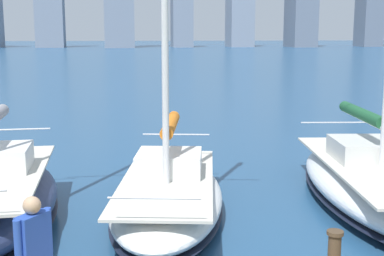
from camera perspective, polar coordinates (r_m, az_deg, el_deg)
name	(u,v)px	position (r m, az deg, el deg)	size (l,w,h in m)	color
sailboat_forest	(371,181)	(15.05, 18.60, -5.33)	(3.91, 8.57, 10.66)	silver
sailboat_orange	(168,192)	(13.42, -2.55, -6.86)	(3.88, 7.38, 9.90)	white
person_blue_shirt	(34,248)	(7.62, -16.48, -12.13)	(0.45, 0.54, 1.79)	#4C473D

